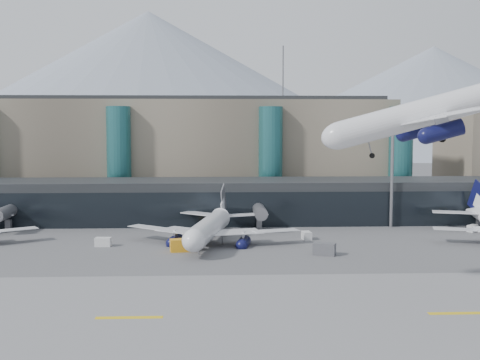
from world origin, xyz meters
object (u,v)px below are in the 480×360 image
at_px(lightmast_mid, 392,164).
at_px(veh_g, 307,236).
at_px(veh_c, 324,249).
at_px(veh_h, 182,245).
at_px(veh_a, 103,242).
at_px(jet_parked_mid, 212,219).
at_px(veh_d, 473,228).
at_px(hero_jet, 446,102).
at_px(veh_b, 202,231).

distance_m(lightmast_mid, veh_g, 29.00).
height_order(veh_c, veh_g, veh_c).
bearing_deg(veh_h, veh_a, 150.49).
bearing_deg(lightmast_mid, veh_c, -125.26).
distance_m(jet_parked_mid, veh_g, 19.37).
relative_size(lightmast_mid, veh_a, 8.63).
bearing_deg(veh_a, veh_d, 14.16).
xyz_separation_m(veh_g, veh_h, (-24.54, -10.63, 0.33)).
bearing_deg(veh_a, veh_h, -14.68).
bearing_deg(lightmast_mid, veh_h, -151.65).
height_order(lightmast_mid, jet_parked_mid, lightmast_mid).
distance_m(hero_jet, veh_h, 53.59).
bearing_deg(jet_parked_mid, veh_h, 159.88).
bearing_deg(veh_d, lightmast_mid, 117.05).
relative_size(veh_d, veh_h, 0.64).
xyz_separation_m(jet_parked_mid, veh_c, (19.87, -13.39, -3.33)).
xyz_separation_m(hero_jet, veh_d, (25.58, 48.89, -25.10)).
bearing_deg(jet_parked_mid, lightmast_mid, -57.87).
relative_size(jet_parked_mid, veh_b, 15.38).
distance_m(lightmast_mid, veh_d, 22.03).
height_order(veh_b, veh_c, veh_c).
bearing_deg(veh_b, veh_a, 108.71).
xyz_separation_m(hero_jet, veh_c, (-10.83, 26.57, -24.77)).
xyz_separation_m(lightmast_mid, veh_b, (-42.63, -7.17, -13.74)).
height_order(veh_a, veh_d, veh_a).
xyz_separation_m(veh_a, veh_d, (77.00, 12.81, -0.09)).
height_order(veh_d, veh_g, veh_g).
distance_m(hero_jet, veh_a, 67.61).
height_order(lightmast_mid, veh_h, lightmast_mid).
relative_size(veh_c, veh_h, 0.95).
bearing_deg(lightmast_mid, veh_d, -22.55).
bearing_deg(veh_c, lightmast_mid, 75.53).
bearing_deg(jet_parked_mid, veh_g, -74.67).
relative_size(veh_b, veh_g, 0.85).
height_order(hero_jet, veh_c, hero_jet).
distance_m(veh_a, veh_g, 40.04).
bearing_deg(veh_a, hero_jet, -30.35).
height_order(veh_d, veh_h, veh_h).
bearing_deg(veh_d, veh_g, 150.98).
bearing_deg(veh_h, lightmast_mid, 18.23).
bearing_deg(veh_a, veh_b, 38.38).
bearing_deg(veh_g, veh_c, -2.85).
height_order(veh_a, veh_b, veh_a).
height_order(jet_parked_mid, veh_d, jet_parked_mid).
xyz_separation_m(hero_jet, veh_h, (-36.27, 30.75, -24.71)).
distance_m(veh_g, veh_h, 26.75).
xyz_separation_m(hero_jet, veh_b, (-33.01, 48.35, -25.17)).
bearing_deg(hero_jet, veh_b, 128.99).
relative_size(hero_jet, veh_d, 12.45).
relative_size(lightmast_mid, veh_d, 9.84).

